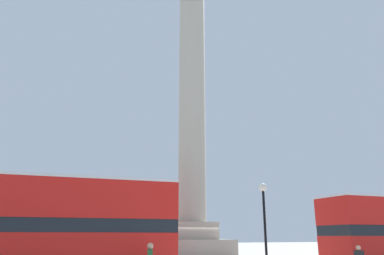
{
  "coord_description": "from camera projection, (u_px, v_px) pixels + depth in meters",
  "views": [
    {
      "loc": [
        -8.3,
        -20.39,
        2.03
      ],
      "look_at": [
        0.0,
        0.0,
        8.46
      ],
      "focal_mm": 35.0,
      "sensor_mm": 36.0,
      "label": 1
    }
  ],
  "objects": [
    {
      "name": "bus_a",
      "position": [
        38.0,
        226.0,
        15.16
      ],
      "size": [
        11.31,
        3.22,
        4.43
      ],
      "rotation": [
        0.0,
        0.0,
        -0.05
      ],
      "color": "red",
      "rests_on": "ground_plane"
    },
    {
      "name": "monument_column",
      "position": [
        192.0,
        120.0,
        23.07
      ],
      "size": [
        5.28,
        5.28,
        26.35
      ],
      "color": "#ADA593",
      "rests_on": "ground_plane"
    },
    {
      "name": "street_lamp",
      "position": [
        265.0,
        219.0,
        20.82
      ],
      "size": [
        0.45,
        0.45,
        4.96
      ],
      "color": "black",
      "rests_on": "ground_plane"
    }
  ]
}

